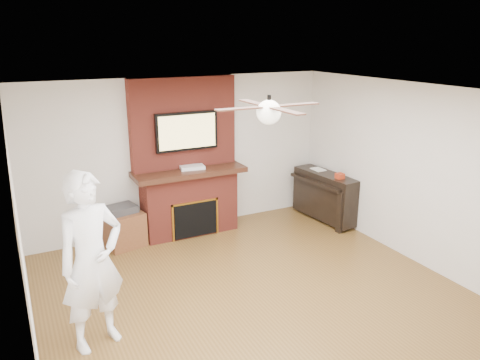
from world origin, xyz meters
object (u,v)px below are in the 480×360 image
side_table (123,227)px  piano (325,195)px  fireplace (187,173)px  person (92,262)px

side_table → piano: 3.44m
side_table → fireplace: bearing=-8.9°
fireplace → person: size_ratio=1.33×
person → side_table: person is taller
fireplace → piano: bearing=-14.9°
person → side_table: size_ratio=2.84×
fireplace → piano: size_ratio=1.88×
person → side_table: bearing=52.5°
fireplace → person: fireplace is taller
fireplace → side_table: size_ratio=3.79×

